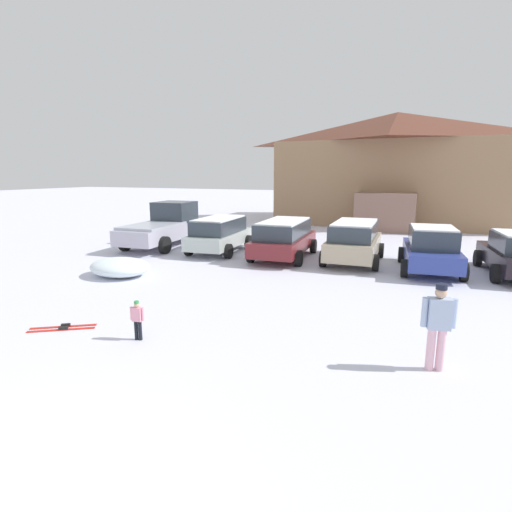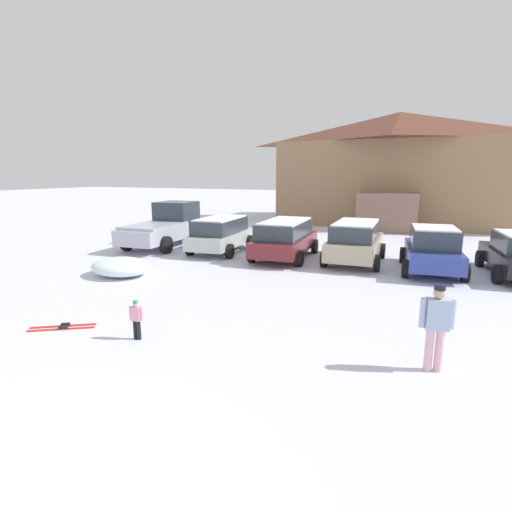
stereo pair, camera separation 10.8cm
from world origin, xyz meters
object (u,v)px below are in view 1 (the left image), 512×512
object	(u,v)px
plowed_snow_pile	(120,267)
parked_maroon_van	(284,237)
ski_lodge	(394,168)
pickup_truck	(166,226)
skier_adult_in_blue_parka	(438,322)
parked_beige_suv	(354,240)
pair_of_skis	(63,328)
parked_blue_hatchback	(431,249)
parked_silver_wagon	(219,233)
skier_child_in_pink_snowsuit	(137,318)

from	to	relation	value
plowed_snow_pile	parked_maroon_van	bearing A→B (deg)	50.84
ski_lodge	pickup_truck	world-z (taller)	ski_lodge
parked_maroon_van	skier_adult_in_blue_parka	bearing A→B (deg)	-54.70
parked_beige_suv	pair_of_skis	distance (m)	11.26
ski_lodge	parked_maroon_van	world-z (taller)	ski_lodge
parked_beige_suv	ski_lodge	bearing A→B (deg)	89.54
parked_blue_hatchback	parked_maroon_van	bearing A→B (deg)	178.36
parked_silver_wagon	skier_adult_in_blue_parka	xyz separation A→B (m)	(9.15, -8.49, 0.07)
pair_of_skis	plowed_snow_pile	bearing A→B (deg)	116.74
skier_child_in_pink_snowsuit	plowed_snow_pile	world-z (taller)	skier_child_in_pink_snowsuit
ski_lodge	pickup_truck	size ratio (longest dim) A/B	2.78
skier_child_in_pink_snowsuit	parked_beige_suv	bearing A→B (deg)	73.28
parked_blue_hatchback	pickup_truck	xyz separation A→B (m)	(-12.35, 0.70, 0.15)
parked_beige_suv	pair_of_skis	size ratio (longest dim) A/B	3.03
ski_lodge	parked_silver_wagon	size ratio (longest dim) A/B	3.82
ski_lodge	pickup_truck	xyz separation A→B (m)	(-9.57, -14.98, -3.00)
parked_blue_hatchback	skier_adult_in_blue_parka	world-z (taller)	parked_blue_hatchback
parked_blue_hatchback	skier_child_in_pink_snowsuit	world-z (taller)	parked_blue_hatchback
parked_maroon_van	pickup_truck	xyz separation A→B (m)	(-6.50, 0.53, 0.11)
pair_of_skis	pickup_truck	bearing A→B (deg)	113.27
parked_beige_suv	pair_of_skis	world-z (taller)	parked_beige_suv
skier_adult_in_blue_parka	plowed_snow_pile	xyz separation A→B (m)	(-10.30, 3.15, -0.62)
parked_maroon_van	pair_of_skis	world-z (taller)	parked_maroon_van
plowed_snow_pile	parked_blue_hatchback	bearing A→B (deg)	26.79
ski_lodge	plowed_snow_pile	xyz separation A→B (m)	(-7.39, -20.81, -3.67)
parked_beige_suv	skier_child_in_pink_snowsuit	world-z (taller)	parked_beige_suv
parked_silver_wagon	skier_child_in_pink_snowsuit	world-z (taller)	parked_silver_wagon
parked_blue_hatchback	pair_of_skis	size ratio (longest dim) A/B	2.97
pickup_truck	skier_adult_in_blue_parka	size ratio (longest dim) A/B	3.51
pickup_truck	skier_adult_in_blue_parka	world-z (taller)	pickup_truck
ski_lodge	parked_maroon_van	distance (m)	16.11
skier_adult_in_blue_parka	plowed_snow_pile	distance (m)	10.79
parked_silver_wagon	parked_blue_hatchback	world-z (taller)	parked_blue_hatchback
parked_beige_suv	plowed_snow_pile	distance (m)	9.18
parked_blue_hatchback	plowed_snow_pile	bearing A→B (deg)	-153.21
parked_beige_suv	parked_blue_hatchback	distance (m)	2.94
plowed_snow_pile	ski_lodge	bearing A→B (deg)	70.46
parked_beige_suv	plowed_snow_pile	bearing A→B (deg)	-142.40
parked_beige_suv	parked_blue_hatchback	xyz separation A→B (m)	(2.90, -0.46, -0.06)
parked_maroon_van	pair_of_skis	distance (m)	10.00
parked_silver_wagon	parked_maroon_van	bearing A→B (deg)	-0.74
parked_silver_wagon	pair_of_skis	bearing A→B (deg)	-83.61
skier_child_in_pink_snowsuit	pair_of_skis	world-z (taller)	skier_child_in_pink_snowsuit
parked_blue_hatchback	plowed_snow_pile	distance (m)	11.40
ski_lodge	pair_of_skis	bearing A→B (deg)	-101.52
parked_blue_hatchback	skier_adult_in_blue_parka	size ratio (longest dim) A/B	2.51
skier_adult_in_blue_parka	parked_maroon_van	bearing A→B (deg)	125.30
parked_blue_hatchback	plowed_snow_pile	size ratio (longest dim) A/B	1.87
parked_silver_wagon	skier_child_in_pink_snowsuit	xyz separation A→B (m)	(3.17, -9.58, -0.37)
pickup_truck	plowed_snow_pile	distance (m)	6.26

